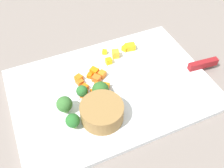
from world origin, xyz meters
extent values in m
plane|color=gray|center=(0.00, 0.00, 0.00)|extent=(4.00, 4.00, 0.00)
cube|color=white|center=(0.00, 0.00, 0.01)|extent=(0.46, 0.32, 0.01)
cylinder|color=olive|center=(0.05, 0.07, 0.03)|extent=(0.09, 0.09, 0.04)
cube|color=silver|center=(-0.01, 0.01, 0.01)|extent=(0.19, 0.04, 0.00)
cube|color=maroon|center=(-0.24, 0.03, 0.02)|extent=(0.08, 0.02, 0.02)
cube|color=orange|center=(0.02, 0.00, 0.02)|extent=(0.02, 0.02, 0.02)
cube|color=orange|center=(0.07, -0.04, 0.02)|extent=(0.02, 0.02, 0.01)
cube|color=orange|center=(0.03, -0.03, 0.02)|extent=(0.02, 0.02, 0.02)
cube|color=orange|center=(0.01, -0.04, 0.02)|extent=(0.02, 0.02, 0.01)
cube|color=orange|center=(0.07, 0.00, 0.02)|extent=(0.02, 0.02, 0.02)
cube|color=orange|center=(0.06, -0.02, 0.02)|extent=(0.02, 0.02, 0.01)
cube|color=orange|center=(0.02, -0.06, 0.02)|extent=(0.02, 0.02, 0.01)
cube|color=orange|center=(0.06, -0.05, 0.02)|extent=(0.02, 0.02, 0.01)
cube|color=orange|center=(0.05, 0.00, 0.02)|extent=(0.01, 0.01, 0.01)
cube|color=orange|center=(0.04, -0.05, 0.02)|extent=(0.02, 0.02, 0.01)
cube|color=orange|center=(0.03, -0.02, 0.02)|extent=(0.02, 0.02, 0.01)
cube|color=yellow|center=(-0.09, -0.11, 0.02)|extent=(0.02, 0.02, 0.01)
cube|color=yellow|center=(-0.02, -0.08, 0.02)|extent=(0.02, 0.01, 0.02)
cube|color=yellow|center=(-0.10, -0.10, 0.02)|extent=(0.03, 0.02, 0.02)
cube|color=yellow|center=(-0.03, -0.12, 0.02)|extent=(0.02, 0.02, 0.01)
cube|color=yellow|center=(-0.05, -0.09, 0.02)|extent=(0.02, 0.02, 0.02)
cylinder|color=#85C054|center=(0.12, 0.07, 0.02)|extent=(0.01, 0.01, 0.01)
sphere|color=#286B2A|center=(0.12, 0.07, 0.03)|extent=(0.03, 0.03, 0.03)
cylinder|color=#86AD6D|center=(0.07, 0.00, 0.02)|extent=(0.01, 0.01, 0.01)
sphere|color=#2C6B2D|center=(0.07, 0.00, 0.03)|extent=(0.03, 0.03, 0.03)
cylinder|color=#82AC6C|center=(0.03, 0.01, 0.02)|extent=(0.01, 0.01, 0.01)
sphere|color=#2F6728|center=(0.03, 0.01, 0.03)|extent=(0.04, 0.04, 0.04)
cylinder|color=#81C068|center=(0.12, 0.02, 0.02)|extent=(0.01, 0.01, 0.02)
sphere|color=#397031|center=(0.12, 0.02, 0.04)|extent=(0.03, 0.03, 0.03)
camera|label=1|loc=(0.16, 0.36, 0.46)|focal=40.54mm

